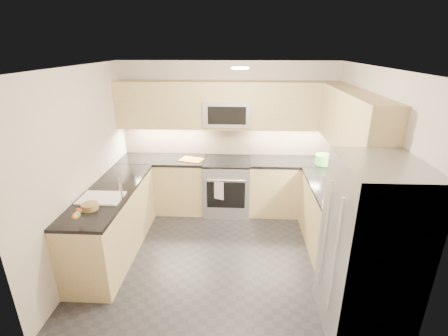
% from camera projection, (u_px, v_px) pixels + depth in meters
% --- Properties ---
extents(floor, '(3.60, 3.20, 0.00)m').
position_uv_depth(floor, '(223.00, 254.00, 4.53)').
color(floor, '#25262B').
rests_on(floor, ground).
extents(ceiling, '(3.60, 3.20, 0.02)m').
position_uv_depth(ceiling, '(222.00, 67.00, 3.64)').
color(ceiling, beige).
rests_on(ceiling, wall_back).
extents(wall_back, '(3.60, 0.02, 2.50)m').
position_uv_depth(wall_back, '(228.00, 137.00, 5.58)').
color(wall_back, beige).
rests_on(wall_back, floor).
extents(wall_front, '(3.60, 0.02, 2.50)m').
position_uv_depth(wall_front, '(211.00, 243.00, 2.59)').
color(wall_front, beige).
rests_on(wall_front, floor).
extents(wall_left, '(0.02, 3.20, 2.50)m').
position_uv_depth(wall_left, '(83.00, 168.00, 4.17)').
color(wall_left, beige).
rests_on(wall_left, floor).
extents(wall_right, '(0.02, 3.20, 2.50)m').
position_uv_depth(wall_right, '(368.00, 173.00, 4.00)').
color(wall_right, beige).
rests_on(wall_right, floor).
extents(base_cab_back_left, '(1.42, 0.60, 0.90)m').
position_uv_depth(base_cab_back_left, '(164.00, 185.00, 5.64)').
color(base_cab_back_left, tan).
rests_on(base_cab_back_left, floor).
extents(base_cab_back_right, '(1.42, 0.60, 0.90)m').
position_uv_depth(base_cab_back_right, '(291.00, 188.00, 5.53)').
color(base_cab_back_right, tan).
rests_on(base_cab_back_right, floor).
extents(base_cab_right, '(0.60, 1.70, 0.90)m').
position_uv_depth(base_cab_right, '(332.00, 223.00, 4.44)').
color(base_cab_right, tan).
rests_on(base_cab_right, floor).
extents(base_cab_peninsula, '(0.60, 2.00, 0.90)m').
position_uv_depth(base_cab_peninsula, '(114.00, 223.00, 4.44)').
color(base_cab_peninsula, tan).
rests_on(base_cab_peninsula, floor).
extents(countertop_back_left, '(1.42, 0.63, 0.04)m').
position_uv_depth(countertop_back_left, '(163.00, 159.00, 5.47)').
color(countertop_back_left, black).
rests_on(countertop_back_left, base_cab_back_left).
extents(countertop_back_right, '(1.42, 0.63, 0.04)m').
position_uv_depth(countertop_back_right, '(293.00, 162.00, 5.36)').
color(countertop_back_right, black).
rests_on(countertop_back_right, base_cab_back_right).
extents(countertop_right, '(0.63, 1.70, 0.04)m').
position_uv_depth(countertop_right, '(337.00, 192.00, 4.27)').
color(countertop_right, black).
rests_on(countertop_right, base_cab_right).
extents(countertop_peninsula, '(0.63, 2.00, 0.04)m').
position_uv_depth(countertop_peninsula, '(109.00, 192.00, 4.28)').
color(countertop_peninsula, black).
rests_on(countertop_peninsula, base_cab_peninsula).
extents(upper_cab_back, '(3.60, 0.35, 0.75)m').
position_uv_depth(upper_cab_back, '(227.00, 105.00, 5.21)').
color(upper_cab_back, tan).
rests_on(upper_cab_back, wall_back).
extents(upper_cab_right, '(0.35, 1.95, 0.75)m').
position_uv_depth(upper_cab_right, '(353.00, 122.00, 4.06)').
color(upper_cab_right, tan).
rests_on(upper_cab_right, wall_right).
extents(backsplash_back, '(3.60, 0.01, 0.51)m').
position_uv_depth(backsplash_back, '(228.00, 140.00, 5.59)').
color(backsplash_back, '#C4AC8D').
rests_on(backsplash_back, wall_back).
extents(backsplash_right, '(0.01, 2.30, 0.51)m').
position_uv_depth(backsplash_right, '(355.00, 165.00, 4.44)').
color(backsplash_right, '#C4AC8D').
rests_on(backsplash_right, wall_right).
extents(gas_range, '(0.76, 0.65, 0.91)m').
position_uv_depth(gas_range, '(227.00, 187.00, 5.56)').
color(gas_range, '#919399').
rests_on(gas_range, floor).
extents(range_cooktop, '(0.76, 0.65, 0.03)m').
position_uv_depth(range_cooktop, '(227.00, 161.00, 5.40)').
color(range_cooktop, black).
rests_on(range_cooktop, gas_range).
extents(oven_door_glass, '(0.62, 0.02, 0.45)m').
position_uv_depth(oven_door_glass, '(226.00, 195.00, 5.25)').
color(oven_door_glass, black).
rests_on(oven_door_glass, gas_range).
extents(oven_handle, '(0.60, 0.02, 0.02)m').
position_uv_depth(oven_handle, '(226.00, 180.00, 5.14)').
color(oven_handle, '#B2B5BA').
rests_on(oven_handle, gas_range).
extents(microwave, '(0.76, 0.40, 0.40)m').
position_uv_depth(microwave, '(227.00, 113.00, 5.23)').
color(microwave, '#A7ABAF').
rests_on(microwave, upper_cab_back).
extents(microwave_door, '(0.60, 0.01, 0.28)m').
position_uv_depth(microwave_door, '(227.00, 116.00, 5.04)').
color(microwave_door, black).
rests_on(microwave_door, microwave).
extents(refrigerator, '(0.70, 0.90, 1.80)m').
position_uv_depth(refrigerator, '(368.00, 252.00, 3.07)').
color(refrigerator, '#95979D').
rests_on(refrigerator, floor).
extents(fridge_handle_left, '(0.02, 0.02, 1.20)m').
position_uv_depth(fridge_handle_left, '(335.00, 258.00, 2.90)').
color(fridge_handle_left, '#B2B5BA').
rests_on(fridge_handle_left, refrigerator).
extents(fridge_handle_right, '(0.02, 0.02, 1.20)m').
position_uv_depth(fridge_handle_right, '(325.00, 236.00, 3.24)').
color(fridge_handle_right, '#B2B5BA').
rests_on(fridge_handle_right, refrigerator).
extents(sink_basin, '(0.52, 0.38, 0.16)m').
position_uv_depth(sink_basin, '(102.00, 203.00, 4.06)').
color(sink_basin, white).
rests_on(sink_basin, base_cab_peninsula).
extents(faucet, '(0.03, 0.03, 0.28)m').
position_uv_depth(faucet, '(121.00, 189.00, 3.97)').
color(faucet, silver).
rests_on(faucet, countertop_peninsula).
extents(utensil_bowl, '(0.28, 0.28, 0.16)m').
position_uv_depth(utensil_bowl, '(324.00, 159.00, 5.18)').
color(utensil_bowl, '#4FB14C').
rests_on(utensil_bowl, countertop_back_right).
extents(cutting_board, '(0.42, 0.36, 0.01)m').
position_uv_depth(cutting_board, '(191.00, 160.00, 5.39)').
color(cutting_board, orange).
rests_on(cutting_board, countertop_back_left).
extents(fruit_basket, '(0.24, 0.24, 0.07)m').
position_uv_depth(fruit_basket, '(90.00, 206.00, 3.77)').
color(fruit_basket, olive).
rests_on(fruit_basket, countertop_peninsula).
extents(fruit_apple, '(0.07, 0.07, 0.07)m').
position_uv_depth(fruit_apple, '(78.00, 211.00, 3.50)').
color(fruit_apple, '#B13814').
rests_on(fruit_apple, fruit_basket).
extents(fruit_pear, '(0.07, 0.07, 0.07)m').
position_uv_depth(fruit_pear, '(77.00, 215.00, 3.42)').
color(fruit_pear, '#66AA49').
rests_on(fruit_pear, fruit_basket).
extents(dish_towel_check, '(0.15, 0.07, 0.31)m').
position_uv_depth(dish_towel_check, '(219.00, 190.00, 5.19)').
color(dish_towel_check, white).
rests_on(dish_towel_check, oven_handle).
extents(fruit_orange, '(0.06, 0.06, 0.06)m').
position_uv_depth(fruit_orange, '(75.00, 216.00, 3.40)').
color(fruit_orange, orange).
rests_on(fruit_orange, fruit_basket).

